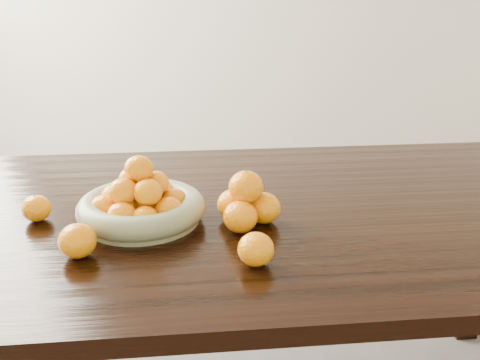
{
  "coord_description": "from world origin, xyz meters",
  "views": [
    {
      "loc": [
        -0.11,
        -1.21,
        1.27
      ],
      "look_at": [
        0.02,
        -0.02,
        0.83
      ],
      "focal_mm": 40.0,
      "sensor_mm": 36.0,
      "label": 1
    }
  ],
  "objects": [
    {
      "name": "orange_pyramid",
      "position": [
        0.02,
        -0.1,
        0.8
      ],
      "size": [
        0.14,
        0.15,
        0.13
      ],
      "rotation": [
        0.0,
        0.0,
        -0.41
      ],
      "color": "orange",
      "rests_on": "dining_table"
    },
    {
      "name": "loose_orange_1",
      "position": [
        -0.33,
        -0.22,
        0.79
      ],
      "size": [
        0.08,
        0.08,
        0.07
      ],
      "primitive_type": "ellipsoid",
      "color": "orange",
      "rests_on": "dining_table"
    },
    {
      "name": "dining_table",
      "position": [
        0.0,
        0.0,
        0.66
      ],
      "size": [
        2.0,
        1.0,
        0.75
      ],
      "color": "black",
      "rests_on": "ground"
    },
    {
      "name": "fruit_bowl",
      "position": [
        -0.22,
        -0.06,
        0.79
      ],
      "size": [
        0.3,
        0.3,
        0.16
      ],
      "rotation": [
        0.0,
        0.0,
        0.06
      ],
      "color": "gray",
      "rests_on": "dining_table"
    },
    {
      "name": "loose_orange_2",
      "position": [
        0.02,
        -0.29,
        0.78
      ],
      "size": [
        0.07,
        0.07,
        0.07
      ],
      "primitive_type": "ellipsoid",
      "color": "orange",
      "rests_on": "dining_table"
    },
    {
      "name": "loose_orange_0",
      "position": [
        -0.46,
        -0.03,
        0.78
      ],
      "size": [
        0.07,
        0.07,
        0.06
      ],
      "primitive_type": "ellipsoid",
      "color": "orange",
      "rests_on": "dining_table"
    }
  ]
}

